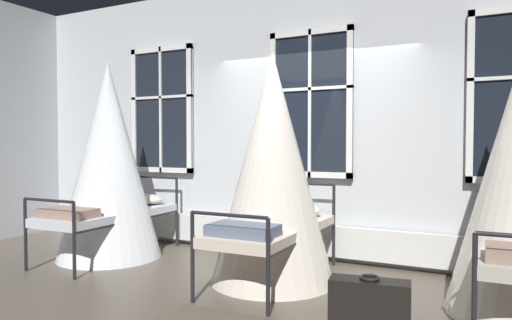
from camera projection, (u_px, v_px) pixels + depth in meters
name	position (u px, v px, depth m)	size (l,w,h in m)	color
ground	(269.00, 283.00, 4.72)	(20.09, 20.09, 0.00)	brown
back_wall_with_windows	(313.00, 116.00, 5.77)	(8.95, 0.10, 3.48)	silver
window_bank	(310.00, 172.00, 5.68)	(5.53, 0.10, 2.70)	black
cot_first	(109.00, 162.00, 5.78)	(1.25, 1.83, 2.40)	black
cot_second	(273.00, 171.00, 4.75)	(1.25, 1.83, 2.32)	black
suitcase_dark	(369.00, 310.00, 3.33)	(0.58, 0.29, 0.47)	black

